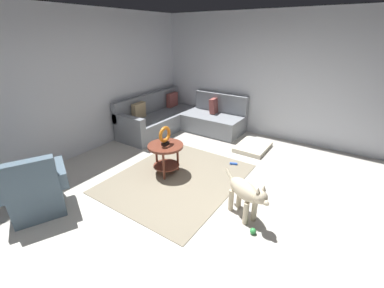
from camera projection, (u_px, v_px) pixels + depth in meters
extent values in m
cube|color=beige|center=(208.00, 199.00, 3.76)|extent=(6.00, 6.00, 0.10)
cube|color=silver|center=(76.00, 85.00, 4.69)|extent=(6.00, 0.12, 2.70)
cube|color=silver|center=(279.00, 78.00, 5.41)|extent=(0.12, 6.00, 2.70)
cube|color=gray|center=(177.00, 178.00, 4.21)|extent=(2.30, 1.90, 0.01)
cube|color=gray|center=(161.00, 122.00, 6.19)|extent=(2.20, 0.85, 0.42)
cube|color=gray|center=(149.00, 103.00, 6.19)|extent=(2.20, 0.14, 0.46)
cube|color=gray|center=(213.00, 123.00, 6.13)|extent=(0.85, 1.40, 0.42)
cube|color=gray|center=(221.00, 103.00, 6.22)|extent=(0.14, 1.40, 0.46)
cube|color=gray|center=(128.00, 121.00, 5.29)|extent=(0.16, 0.85, 0.22)
cube|color=#994C47|center=(172.00, 100.00, 6.71)|extent=(0.39, 0.16, 0.38)
cube|color=tan|center=(139.00, 111.00, 5.76)|extent=(0.39, 0.18, 0.38)
cube|color=#994C47|center=(215.00, 106.00, 6.18)|extent=(0.39, 0.19, 0.39)
cube|color=#4C6070|center=(38.00, 198.00, 3.37)|extent=(0.80, 0.80, 0.40)
cube|color=#4C6070|center=(29.00, 179.00, 3.00)|extent=(0.60, 0.38, 0.48)
cube|color=#4C6070|center=(62.00, 172.00, 3.41)|extent=(0.34, 0.59, 0.22)
cylinder|color=brown|center=(165.00, 146.00, 4.17)|extent=(0.60, 0.60, 0.04)
cylinder|color=brown|center=(166.00, 165.00, 4.32)|extent=(0.45, 0.45, 0.02)
cylinder|color=brown|center=(157.00, 157.00, 4.39)|extent=(0.04, 0.04, 0.50)
cylinder|color=brown|center=(164.00, 166.00, 4.08)|extent=(0.04, 0.04, 0.50)
cylinder|color=brown|center=(178.00, 158.00, 4.36)|extent=(0.04, 0.04, 0.50)
cube|color=black|center=(165.00, 143.00, 4.15)|extent=(0.12, 0.08, 0.05)
torus|color=orange|center=(165.00, 134.00, 4.08)|extent=(0.28, 0.06, 0.28)
cube|color=beige|center=(253.00, 147.00, 5.26)|extent=(0.80, 0.60, 0.09)
cylinder|color=beige|center=(254.00, 210.00, 3.22)|extent=(0.07, 0.07, 0.32)
cylinder|color=beige|center=(246.00, 213.00, 3.16)|extent=(0.07, 0.07, 0.32)
cylinder|color=beige|center=(239.00, 197.00, 3.47)|extent=(0.07, 0.07, 0.32)
cylinder|color=beige|center=(231.00, 200.00, 3.41)|extent=(0.07, 0.07, 0.32)
ellipsoid|color=beige|center=(244.00, 189.00, 3.21)|extent=(0.44, 0.56, 0.24)
sphere|color=beige|center=(261.00, 197.00, 2.94)|extent=(0.17, 0.17, 0.17)
ellipsoid|color=beige|center=(265.00, 202.00, 2.89)|extent=(0.12, 0.14, 0.07)
cone|color=beige|center=(264.00, 188.00, 2.92)|extent=(0.06, 0.06, 0.07)
cone|color=beige|center=(258.00, 190.00, 2.88)|extent=(0.06, 0.06, 0.07)
cylinder|color=beige|center=(230.00, 176.00, 3.44)|extent=(0.13, 0.19, 0.16)
sphere|color=green|center=(253.00, 231.00, 3.04)|extent=(0.08, 0.08, 0.08)
cylinder|color=blue|center=(233.00, 164.00, 4.63)|extent=(0.10, 0.15, 0.05)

